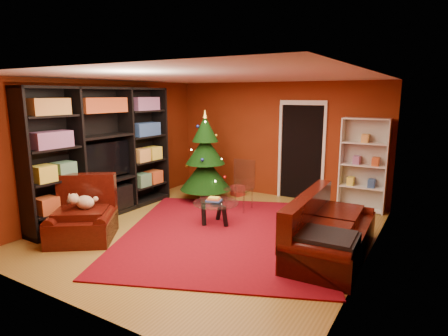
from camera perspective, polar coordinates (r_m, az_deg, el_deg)
The scene contains 18 objects.
floor at distance 6.57m, azimuth -1.81°, elevation -9.83°, with size 5.00×5.50×0.05m, color olive.
ceiling at distance 6.14m, azimuth -1.97°, elevation 13.94°, with size 5.00×5.50×0.05m, color silver.
wall_back at distance 8.66m, azimuth 8.10°, elevation 4.25°, with size 5.00×0.05×2.60m, color maroon.
wall_left at distance 7.86m, azimuth -17.60°, elevation 3.14°, with size 0.05×5.50×2.60m, color maroon.
wall_right at distance 5.32m, azimuth 21.67°, elevation -0.79°, with size 0.05×5.50×2.60m, color maroon.
doorway at distance 8.44m, azimuth 11.69°, elevation 2.24°, with size 1.06×0.60×2.16m, color black, non-canonical shape.
rug at distance 6.46m, azimuth 0.18°, elevation -9.85°, with size 3.33×3.89×0.02m, color maroon.
media_unit at distance 7.50m, azimuth -17.90°, elevation 2.22°, with size 0.49×3.21×2.46m, color black, non-canonical shape.
christmas_tree at distance 8.23m, azimuth -2.86°, elevation 1.73°, with size 1.13×1.13×2.02m, color black, non-canonical shape.
gift_box_teal at distance 8.87m, azimuth -1.63°, elevation -3.03°, with size 0.30×0.30×0.30m, color #236C69.
gift_box_green at distance 8.15m, azimuth -2.38°, elevation -4.52°, with size 0.25×0.25×0.25m, color #347A3B.
gift_box_red at distance 8.74m, azimuth 2.10°, elevation -3.45°, with size 0.24×0.24×0.24m, color maroon.
white_bookshelf at distance 7.97m, azimuth 20.46°, elevation 0.40°, with size 0.89×0.32×1.92m, color white, non-canonical shape.
armchair at distance 6.50m, azimuth -20.85°, elevation -6.75°, with size 1.05×1.05×0.82m, color black, non-canonical shape.
dog at distance 6.47m, azimuth -20.43°, elevation -4.93°, with size 0.40×0.30×0.27m, color beige, non-canonical shape.
sofa at distance 5.72m, azimuth 16.17°, elevation -8.46°, with size 2.09×0.94×0.90m, color black, non-canonical shape.
coffee_table at distance 6.81m, azimuth -1.23°, elevation -6.90°, with size 0.83×0.83×0.52m, color gray, non-canonical shape.
acrylic_chair at distance 7.56m, azimuth 2.37°, elevation -3.12°, with size 0.47×0.52×0.92m, color #66605B, non-canonical shape.
Camera 1 is at (3.32, -5.16, 2.33)m, focal length 30.00 mm.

